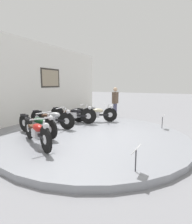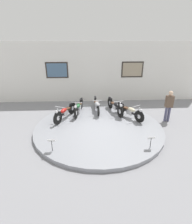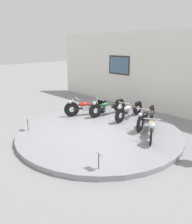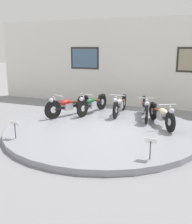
{
  "view_description": "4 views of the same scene",
  "coord_description": "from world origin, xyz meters",
  "px_view_note": "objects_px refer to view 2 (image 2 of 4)",
  "views": [
    {
      "loc": [
        -4.87,
        -2.66,
        1.79
      ],
      "look_at": [
        0.13,
        -0.01,
        0.87
      ],
      "focal_mm": 28.0,
      "sensor_mm": 36.0,
      "label": 1
    },
    {
      "loc": [
        -0.48,
        -7.29,
        4.0
      ],
      "look_at": [
        -0.12,
        0.07,
        0.84
      ],
      "focal_mm": 28.0,
      "sensor_mm": 36.0,
      "label": 2
    },
    {
      "loc": [
        5.23,
        -5.35,
        3.2
      ],
      "look_at": [
        -0.18,
        0.0,
        0.81
      ],
      "focal_mm": 35.0,
      "sensor_mm": 36.0,
      "label": 3
    },
    {
      "loc": [
        2.74,
        -7.3,
        2.56
      ],
      "look_at": [
        -0.22,
        -0.01,
        0.62
      ],
      "focal_mm": 42.0,
      "sensor_mm": 36.0,
      "label": 4
    }
  ],
  "objects_px": {
    "visitor_standing": "(169,105)",
    "motorcycle_black": "(115,106)",
    "motorcycle_silver": "(97,105)",
    "info_placard_front_centre": "(151,140)",
    "motorcycle_red": "(65,112)",
    "motorcycle_green": "(79,107)",
    "motorcycle_cream": "(130,111)",
    "info_placard_front_left": "(52,142)"
  },
  "relations": [
    {
      "from": "motorcycle_green",
      "to": "visitor_standing",
      "type": "bearing_deg",
      "value": -10.26
    },
    {
      "from": "motorcycle_cream",
      "to": "motorcycle_silver",
      "type": "bearing_deg",
      "value": 150.6
    },
    {
      "from": "visitor_standing",
      "to": "info_placard_front_centre",
      "type": "bearing_deg",
      "value": -124.15
    },
    {
      "from": "motorcycle_red",
      "to": "info_placard_front_centre",
      "type": "relative_size",
      "value": 3.58
    },
    {
      "from": "info_placard_front_left",
      "to": "visitor_standing",
      "type": "xyz_separation_m",
      "value": [
        5.38,
        2.55,
        0.38
      ]
    },
    {
      "from": "info_placard_front_left",
      "to": "motorcycle_cream",
      "type": "bearing_deg",
      "value": 37.82
    },
    {
      "from": "motorcycle_red",
      "to": "motorcycle_black",
      "type": "distance_m",
      "value": 2.74
    },
    {
      "from": "info_placard_front_left",
      "to": "info_placard_front_centre",
      "type": "height_order",
      "value": "same"
    },
    {
      "from": "motorcycle_green",
      "to": "motorcycle_silver",
      "type": "distance_m",
      "value": 1.03
    },
    {
      "from": "motorcycle_silver",
      "to": "motorcycle_cream",
      "type": "distance_m",
      "value": 1.9
    },
    {
      "from": "motorcycle_cream",
      "to": "visitor_standing",
      "type": "distance_m",
      "value": 1.94
    },
    {
      "from": "motorcycle_green",
      "to": "motorcycle_cream",
      "type": "relative_size",
      "value": 1.15
    },
    {
      "from": "motorcycle_silver",
      "to": "visitor_standing",
      "type": "bearing_deg",
      "value": -16.9
    },
    {
      "from": "info_placard_front_left",
      "to": "motorcycle_silver",
      "type": "bearing_deg",
      "value": 63.34
    },
    {
      "from": "motorcycle_cream",
      "to": "motorcycle_green",
      "type": "bearing_deg",
      "value": 165.68
    },
    {
      "from": "info_placard_front_centre",
      "to": "visitor_standing",
      "type": "distance_m",
      "value": 3.11
    },
    {
      "from": "visitor_standing",
      "to": "motorcycle_cream",
      "type": "bearing_deg",
      "value": 175.6
    },
    {
      "from": "motorcycle_silver",
      "to": "visitor_standing",
      "type": "xyz_separation_m",
      "value": [
        3.55,
        -1.08,
        0.36
      ]
    },
    {
      "from": "visitor_standing",
      "to": "motorcycle_black",
      "type": "bearing_deg",
      "value": 162.1
    },
    {
      "from": "motorcycle_green",
      "to": "info_placard_front_left",
      "type": "relative_size",
      "value": 3.82
    },
    {
      "from": "motorcycle_red",
      "to": "motorcycle_silver",
      "type": "height_order",
      "value": "motorcycle_red"
    },
    {
      "from": "info_placard_front_left",
      "to": "motorcycle_green",
      "type": "bearing_deg",
      "value": 76.24
    },
    {
      "from": "motorcycle_silver",
      "to": "info_placard_front_centre",
      "type": "xyz_separation_m",
      "value": [
        1.82,
        -3.63,
        -0.01
      ]
    },
    {
      "from": "motorcycle_silver",
      "to": "motorcycle_red",
      "type": "bearing_deg",
      "value": -150.63
    },
    {
      "from": "motorcycle_red",
      "to": "motorcycle_cream",
      "type": "bearing_deg",
      "value": -0.01
    },
    {
      "from": "motorcycle_black",
      "to": "info_placard_front_centre",
      "type": "height_order",
      "value": "motorcycle_black"
    },
    {
      "from": "motorcycle_red",
      "to": "motorcycle_black",
      "type": "relative_size",
      "value": 0.94
    },
    {
      "from": "motorcycle_red",
      "to": "info_placard_front_centre",
      "type": "height_order",
      "value": "motorcycle_red"
    },
    {
      "from": "info_placard_front_left",
      "to": "visitor_standing",
      "type": "bearing_deg",
      "value": 25.42
    },
    {
      "from": "motorcycle_cream",
      "to": "motorcycle_black",
      "type": "bearing_deg",
      "value": 134.2
    },
    {
      "from": "info_placard_front_left",
      "to": "info_placard_front_centre",
      "type": "distance_m",
      "value": 3.64
    },
    {
      "from": "motorcycle_silver",
      "to": "visitor_standing",
      "type": "distance_m",
      "value": 3.73
    },
    {
      "from": "motorcycle_red",
      "to": "motorcycle_cream",
      "type": "height_order",
      "value": "motorcycle_red"
    },
    {
      "from": "motorcycle_green",
      "to": "motorcycle_silver",
      "type": "height_order",
      "value": "same"
    },
    {
      "from": "motorcycle_green",
      "to": "visitor_standing",
      "type": "relative_size",
      "value": 1.22
    },
    {
      "from": "motorcycle_black",
      "to": "motorcycle_cream",
      "type": "bearing_deg",
      "value": -45.8
    },
    {
      "from": "motorcycle_green",
      "to": "visitor_standing",
      "type": "height_order",
      "value": "visitor_standing"
    },
    {
      "from": "motorcycle_red",
      "to": "info_placard_front_left",
      "type": "xyz_separation_m",
      "value": [
        -0.17,
        -2.7,
        -0.02
      ]
    },
    {
      "from": "motorcycle_red",
      "to": "motorcycle_cream",
      "type": "relative_size",
      "value": 1.08
    },
    {
      "from": "info_placard_front_centre",
      "to": "motorcycle_black",
      "type": "bearing_deg",
      "value": 103.7
    },
    {
      "from": "motorcycle_green",
      "to": "motorcycle_black",
      "type": "height_order",
      "value": "motorcycle_black"
    },
    {
      "from": "motorcycle_green",
      "to": "motorcycle_cream",
      "type": "height_order",
      "value": "motorcycle_green"
    }
  ]
}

